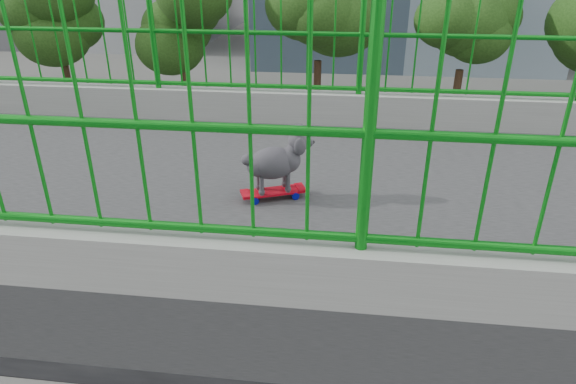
# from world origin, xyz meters

# --- Properties ---
(road) EXTENTS (18.00, 90.00, 0.02)m
(road) POSITION_xyz_m (-13.00, 0.00, 0.01)
(road) COLOR black
(road) RESTS_ON ground
(street_trees) EXTENTS (5.30, 60.40, 7.26)m
(street_trees) POSITION_xyz_m (-26.03, 1.06, 4.72)
(street_trees) COLOR black
(street_trees) RESTS_ON ground
(skateboard) EXTENTS (0.29, 0.46, 0.06)m
(skateboard) POSITION_xyz_m (0.35, 5.43, 7.04)
(skateboard) COLOR red
(skateboard) RESTS_ON footbridge
(poodle) EXTENTS (0.31, 0.47, 0.41)m
(poodle) POSITION_xyz_m (0.34, 5.46, 7.28)
(poodle) COLOR #2C2A2F
(poodle) RESTS_ON skateboard
(car_2) EXTENTS (2.46, 5.33, 1.48)m
(car_2) POSITION_xyz_m (-12.40, -6.38, 0.74)
(car_2) COLOR #9F9FA4
(car_2) RESTS_ON ground
(car_4) EXTENTS (1.78, 4.43, 1.51)m
(car_4) POSITION_xyz_m (-18.80, 5.32, 0.75)
(car_4) COLOR #9F9FA4
(car_4) RESTS_ON ground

